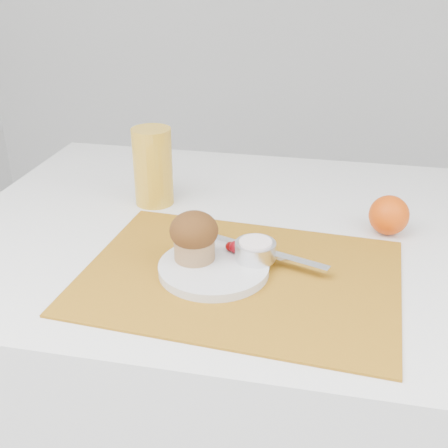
% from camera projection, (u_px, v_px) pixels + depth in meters
% --- Properties ---
extents(table, '(1.20, 0.80, 0.75)m').
position_uv_depth(table, '(272.00, 388.00, 1.19)').
color(table, white).
rests_on(table, ground).
extents(placemat, '(0.51, 0.39, 0.00)m').
position_uv_depth(placemat, '(240.00, 276.00, 0.88)').
color(placemat, '#A36916').
rests_on(placemat, table).
extents(plate, '(0.21, 0.21, 0.01)m').
position_uv_depth(plate, '(214.00, 268.00, 0.88)').
color(plate, silver).
rests_on(plate, placemat).
extents(ramekin, '(0.08, 0.08, 0.03)m').
position_uv_depth(ramekin, '(255.00, 251.00, 0.89)').
color(ramekin, silver).
rests_on(ramekin, plate).
extents(cream, '(0.07, 0.07, 0.01)m').
position_uv_depth(cream, '(256.00, 243.00, 0.89)').
color(cream, white).
rests_on(cream, ramekin).
extents(raspberry_near, '(0.02, 0.02, 0.02)m').
position_uv_depth(raspberry_near, '(231.00, 246.00, 0.92)').
color(raspberry_near, '#520202').
rests_on(raspberry_near, plate).
extents(raspberry_far, '(0.02, 0.02, 0.02)m').
position_uv_depth(raspberry_far, '(235.00, 247.00, 0.91)').
color(raspberry_far, '#5E0209').
rests_on(raspberry_far, plate).
extents(butter_knife, '(0.20, 0.08, 0.01)m').
position_uv_depth(butter_knife, '(269.00, 253.00, 0.91)').
color(butter_knife, white).
rests_on(butter_knife, plate).
extents(orange, '(0.07, 0.07, 0.07)m').
position_uv_depth(orange, '(389.00, 215.00, 1.00)').
color(orange, '#E95008').
rests_on(orange, table).
extents(juice_glass, '(0.08, 0.08, 0.15)m').
position_uv_depth(juice_glass, '(153.00, 167.00, 1.10)').
color(juice_glass, gold).
rests_on(juice_glass, table).
extents(muffin, '(0.08, 0.08, 0.08)m').
position_uv_depth(muffin, '(194.00, 236.00, 0.88)').
color(muffin, tan).
rests_on(muffin, plate).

